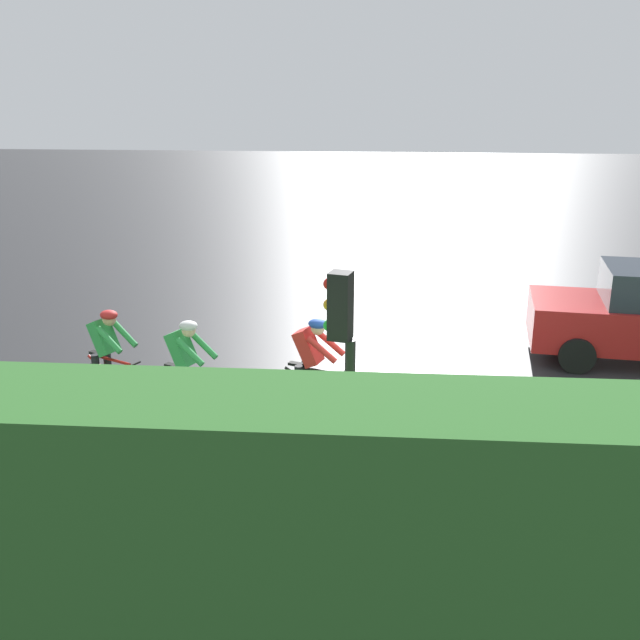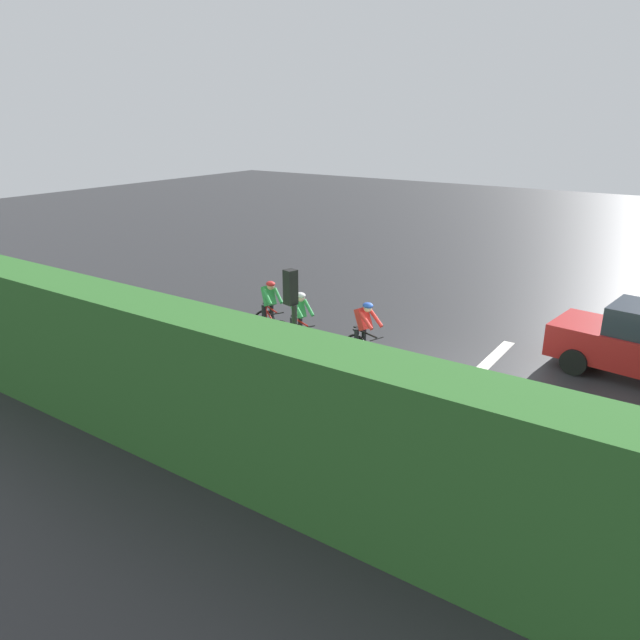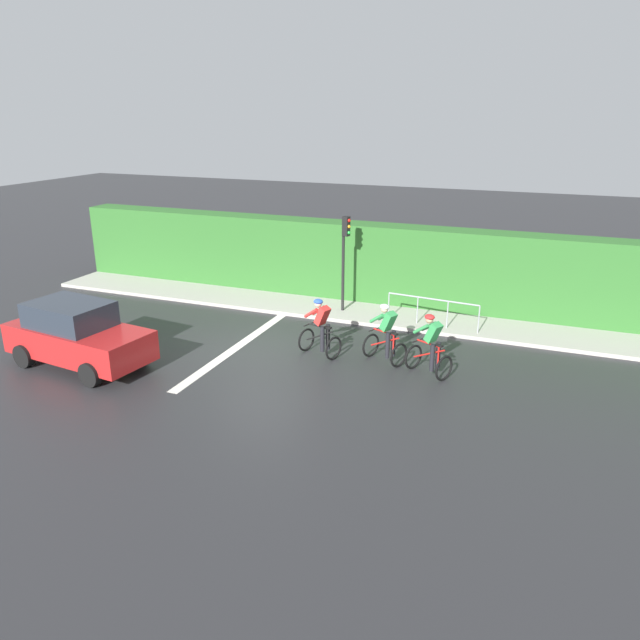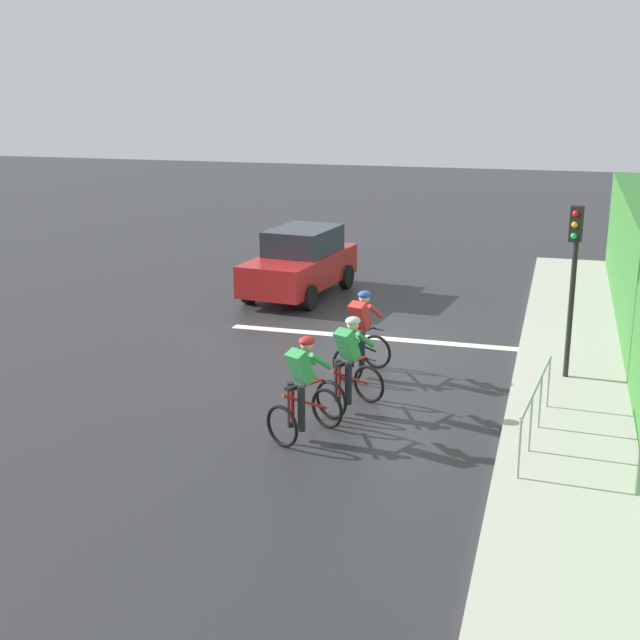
{
  "view_description": "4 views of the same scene",
  "coord_description": "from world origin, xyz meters",
  "views": [
    {
      "loc": [
        -10.54,
        0.97,
        5.07
      ],
      "look_at": [
        0.97,
        1.86,
        1.28
      ],
      "focal_mm": 42.79,
      "sensor_mm": 36.0,
      "label": 1
    },
    {
      "loc": [
        -12.0,
        -4.89,
        5.95
      ],
      "look_at": [
        -0.93,
        2.67,
        1.27
      ],
      "focal_mm": 33.2,
      "sensor_mm": 36.0,
      "label": 2
    },
    {
      "loc": [
        14.8,
        7.78,
        6.63
      ],
      "look_at": [
        0.19,
        1.99,
        1.18
      ],
      "focal_mm": 34.19,
      "sensor_mm": 36.0,
      "label": 3
    },
    {
      "loc": [
        -3.64,
        17.04,
        5.45
      ],
      "look_at": [
        0.77,
        1.63,
        0.97
      ],
      "focal_mm": 47.88,
      "sensor_mm": 36.0,
      "label": 4
    }
  ],
  "objects": [
    {
      "name": "cyclist_lead",
      "position": [
        0.07,
        5.04,
        0.8
      ],
      "size": [
        1.1,
        1.27,
        1.66
      ],
      "color": "black",
      "rests_on": "ground"
    },
    {
      "name": "pedestrian_railing_kerbside",
      "position": [
        -3.46,
        4.36,
        0.77
      ],
      "size": [
        0.36,
        2.97,
        1.03
      ],
      "color": "#999EA3",
      "rests_on": "ground"
    },
    {
      "name": "hedge_wall",
      "position": [
        -5.56,
        2.0,
        1.42
      ],
      "size": [
        1.1,
        24.52,
        2.83
      ],
      "primitive_type": "cube",
      "color": "#2D6628",
      "rests_on": "ground"
    },
    {
      "name": "traffic_light_near_crossing",
      "position": [
        -3.89,
        1.26,
        2.22
      ],
      "size": [
        0.24,
        0.31,
        3.34
      ],
      "color": "black",
      "rests_on": "ground"
    },
    {
      "name": "road_marking_stop_line",
      "position": [
        0.0,
        -0.64,
        0.0
      ],
      "size": [
        7.0,
        0.3,
        0.01
      ],
      "primitive_type": "cube",
      "color": "silver",
      "rests_on": "ground"
    },
    {
      "name": "cyclist_second",
      "position": [
        -0.34,
        3.73,
        0.8
      ],
      "size": [
        1.07,
        1.27,
        1.66
      ],
      "color": "black",
      "rests_on": "ground"
    },
    {
      "name": "sidewalk_kerb",
      "position": [
        -4.36,
        2.0,
        0.06
      ],
      "size": [
        2.8,
        24.52,
        0.12
      ],
      "primitive_type": "cube",
      "color": "#ADA89E",
      "rests_on": "ground"
    },
    {
      "name": "cyclist_mid",
      "position": [
        -0.12,
        1.89,
        0.8
      ],
      "size": [
        1.0,
        1.24,
        1.66
      ],
      "color": "black",
      "rests_on": "ground"
    },
    {
      "name": "stone_wall_low",
      "position": [
        -5.26,
        2.0,
        0.2
      ],
      "size": [
        0.44,
        24.52,
        0.4
      ],
      "primitive_type": "cube",
      "color": "gray",
      "rests_on": "ground"
    },
    {
      "name": "ground_plane",
      "position": [
        0.0,
        0.0,
        0.0
      ],
      "size": [
        80.0,
        80.0,
        0.0
      ],
      "primitive_type": "plane",
      "color": "#28282B"
    }
  ]
}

